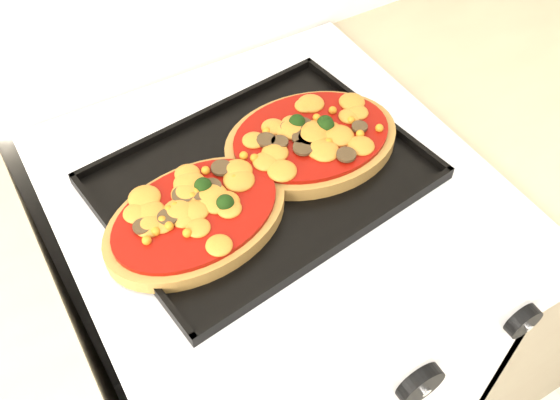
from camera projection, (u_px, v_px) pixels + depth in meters
stove at (275, 335)px, 1.24m from camera, size 0.60×0.60×0.91m
control_panel at (402, 376)px, 0.76m from camera, size 0.60×0.02×0.09m
knob_center at (420, 384)px, 0.76m from camera, size 0.06×0.02×0.06m
knob_right at (523, 321)px, 0.81m from camera, size 0.05×0.02×0.05m
baking_tray at (262, 176)px, 0.89m from camera, size 0.48×0.38×0.02m
pizza_left at (196, 217)px, 0.82m from camera, size 0.28×0.21×0.04m
pizza_right at (311, 139)px, 0.91m from camera, size 0.28×0.22×0.04m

